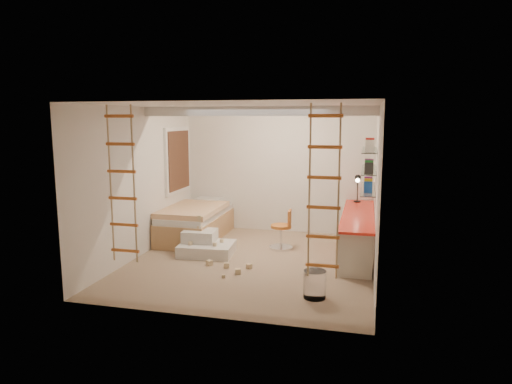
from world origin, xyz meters
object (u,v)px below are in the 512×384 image
(desk, at_px, (357,232))
(swivel_chair, at_px, (282,235))
(play_platform, at_px, (205,245))
(bed, at_px, (196,222))

(desk, height_order, swivel_chair, desk)
(play_platform, bearing_deg, desk, 13.45)
(desk, bearing_deg, swivel_chair, 179.36)
(bed, bearing_deg, play_platform, -60.80)
(swivel_chair, height_order, play_platform, swivel_chair)
(bed, distance_m, play_platform, 1.15)
(bed, xyz_separation_m, swivel_chair, (1.84, -0.35, -0.06))
(swivel_chair, xyz_separation_m, play_platform, (-1.28, -0.65, -0.11))
(desk, bearing_deg, bed, 173.51)
(desk, xyz_separation_m, swivel_chair, (-1.36, 0.02, -0.13))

